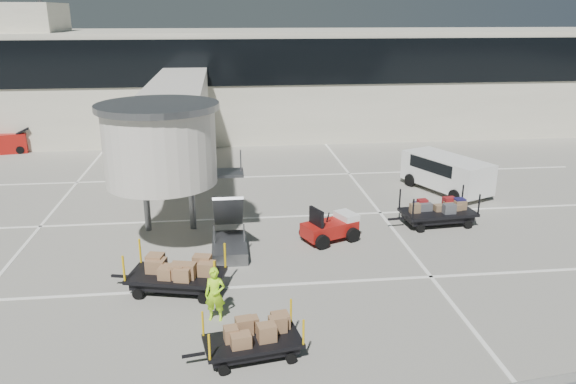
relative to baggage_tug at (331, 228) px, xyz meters
name	(u,v)px	position (x,y,z in m)	size (l,w,h in m)	color
ground	(275,314)	(-2.95, -5.93, -0.57)	(140.00, 140.00, 0.00)	#9A968A
lane_markings	(244,216)	(-3.62, 3.40, -0.56)	(40.00, 30.00, 0.02)	white
terminal	(236,80)	(-3.30, 24.01, 3.54)	(64.00, 12.11, 15.20)	beige
jet_bridge	(173,119)	(-6.92, 6.33, 3.72)	(5.70, 20.40, 6.03)	silver
baggage_tug	(331,228)	(0.00, 0.00, 0.00)	(2.63, 2.25, 1.56)	#9A120E
suitcase_cart	(440,213)	(5.33, 1.24, 0.01)	(4.15, 1.96, 1.60)	black
box_cart_near	(254,340)	(-3.76, -8.22, -0.03)	(3.44, 1.80, 1.32)	black
box_cart_far	(172,274)	(-6.39, -3.90, 0.07)	(4.14, 2.38, 1.59)	black
ground_worker	(215,294)	(-4.87, -6.05, 0.33)	(0.65, 0.43, 1.79)	#AFFF1A
minivan	(444,170)	(7.46, 6.21, 0.58)	(3.89, 5.44, 1.92)	white
belt_loader	(1,143)	(-19.84, 18.07, 0.11)	(3.88, 2.02, 1.79)	#9A120E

